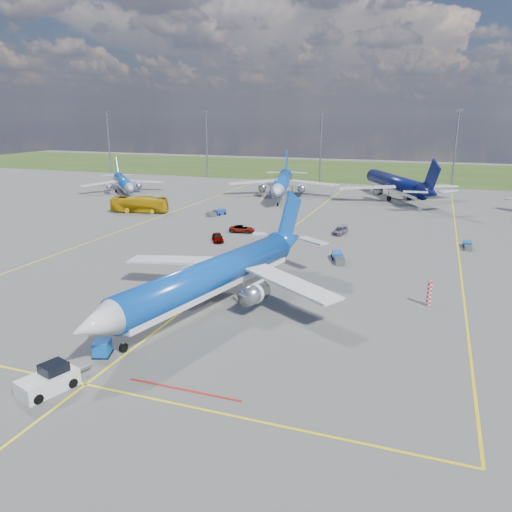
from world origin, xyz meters
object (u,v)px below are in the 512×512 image
(pushback_tug, at_px, (49,380))
(uld_container, at_px, (102,348))
(warning_post, at_px, (429,293))
(bg_jet_nw, at_px, (125,193))
(main_airliner, at_px, (214,306))
(baggage_tug_c, at_px, (217,213))
(service_car_b, at_px, (242,229))
(bg_jet_nnw, at_px, (282,197))
(bg_jet_n, at_px, (394,199))
(service_car_a, at_px, (218,237))
(baggage_tug_w, at_px, (338,257))
(apron_bus, at_px, (139,205))
(baggage_tug_e, at_px, (468,246))
(service_car_c, at_px, (340,230))

(pushback_tug, relative_size, uld_container, 3.66)
(uld_container, bearing_deg, warning_post, 19.87)
(bg_jet_nw, bearing_deg, main_airliner, -91.19)
(main_airliner, xyz_separation_m, baggage_tug_c, (-21.66, 49.23, 0.53))
(service_car_b, bearing_deg, bg_jet_nnw, -0.91)
(bg_jet_n, distance_m, service_car_a, 62.75)
(pushback_tug, relative_size, service_car_b, 1.33)
(uld_container, bearing_deg, baggage_tug_w, 49.06)
(service_car_a, bearing_deg, main_airliner, -96.88)
(bg_jet_n, height_order, apron_bus, bg_jet_n)
(pushback_tug, xyz_separation_m, baggage_tug_e, (33.64, 58.96, -0.42))
(baggage_tug_c, xyz_separation_m, baggage_tug_e, (50.48, -11.34, -0.09))
(apron_bus, relative_size, service_car_c, 2.72)
(uld_container, relative_size, service_car_a, 0.40)
(bg_jet_nnw, height_order, bg_jet_n, bg_jet_n)
(warning_post, bearing_deg, bg_jet_n, 97.64)
(service_car_a, bearing_deg, baggage_tug_c, 84.60)
(bg_jet_n, distance_m, baggage_tug_c, 50.23)
(bg_jet_n, height_order, service_car_c, bg_jet_n)
(warning_post, xyz_separation_m, main_airliner, (-23.33, -8.57, -1.50))
(main_airliner, bearing_deg, bg_jet_nw, 143.26)
(warning_post, bearing_deg, service_car_b, 141.08)
(bg_jet_n, relative_size, service_car_a, 10.14)
(warning_post, distance_m, apron_bus, 73.37)
(pushback_tug, bearing_deg, service_car_b, 113.45)
(pushback_tug, distance_m, service_car_c, 62.98)
(bg_jet_nnw, height_order, baggage_tug_w, bg_jet_nnw)
(bg_jet_nnw, relative_size, baggage_tug_c, 8.07)
(apron_bus, bearing_deg, baggage_tug_w, -127.08)
(uld_container, bearing_deg, bg_jet_nw, 103.20)
(service_car_b, bearing_deg, baggage_tug_e, -94.83)
(service_car_b, xyz_separation_m, baggage_tug_e, (39.29, 2.02, -0.23))
(service_car_c, bearing_deg, bg_jet_nw, 166.11)
(service_car_c, distance_m, baggage_tug_e, 21.96)
(bg_jet_n, bearing_deg, apron_bus, 8.60)
(service_car_a, height_order, baggage_tug_e, service_car_a)
(uld_container, bearing_deg, service_car_b, 76.92)
(bg_jet_nw, xyz_separation_m, service_car_a, (47.16, -41.61, 0.74))
(baggage_tug_w, height_order, baggage_tug_c, baggage_tug_w)
(uld_container, height_order, apron_bus, apron_bus)
(main_airliner, bearing_deg, bg_jet_n, 94.29)
(bg_jet_n, relative_size, service_car_b, 9.22)
(uld_container, xyz_separation_m, service_car_a, (-7.36, 42.54, 0.05))
(warning_post, relative_size, bg_jet_n, 0.07)
(bg_jet_n, bearing_deg, main_airliner, 53.29)
(bg_jet_nw, bearing_deg, bg_jet_n, -29.05)
(bg_jet_nw, xyz_separation_m, baggage_tug_e, (87.93, -31.73, 0.44))
(bg_jet_nnw, xyz_separation_m, main_airliner, (15.57, -78.19, 0.00))
(bg_jet_nnw, height_order, main_airliner, bg_jet_nnw)
(warning_post, distance_m, service_car_b, 43.45)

